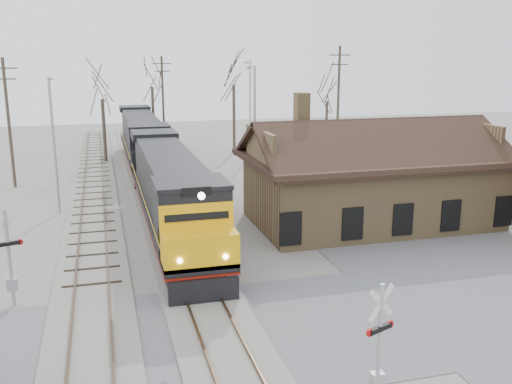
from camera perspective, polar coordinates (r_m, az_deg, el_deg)
The scene contains 19 objects.
ground at distance 21.69m, azimuth -3.82°, elevation -14.20°, with size 140.00×140.00×0.00m, color gray.
road at distance 21.68m, azimuth -3.82°, elevation -14.16°, with size 60.00×9.00×0.03m, color #5C5C61.
track_main at distance 35.48m, azimuth -8.72°, elevation -3.01°, with size 3.40×90.00×0.24m.
track_siding at distance 35.30m, azimuth -16.00°, elevation -3.48°, with size 3.40×90.00×0.24m.
depot at distance 35.45m, azimuth 11.36°, elevation 0.77°, with size 15.20×9.31×7.90m.
locomotive_lead at distance 32.75m, azimuth -8.41°, elevation -0.02°, with size 3.18×21.29×4.73m.
locomotive_trailing at distance 53.87m, azimuth -11.29°, elevation 5.18°, with size 3.18×21.29×4.48m.
crossbuck_near at distance 17.34m, azimuth 12.18°, elevation -15.22°, with size 1.05×0.49×3.87m.
crossbuck_far at distance 25.37m, azimuth -23.41°, elevation -6.38°, with size 1.15×0.39×4.11m.
streetlight_a at distance 38.73m, azimuth -19.58°, elevation 5.07°, with size 0.25×2.04×8.73m.
streetlight_b at distance 39.79m, azimuth -0.19°, elevation 6.55°, with size 0.25×2.04×9.39m.
streetlight_c at distance 58.24m, azimuth -0.63°, elevation 8.83°, with size 0.25×2.04×9.50m.
utility_pole_a at distance 47.67m, azimuth -23.50°, elevation 6.54°, with size 2.00×0.24×9.92m.
utility_pole_b at distance 62.78m, azimuth -9.27°, elevation 8.93°, with size 2.00×0.24×9.99m.
utility_pole_c at distance 52.15m, azimuth 8.21°, elevation 8.56°, with size 2.00×0.24×10.87m.
tree_b at distance 56.11m, azimuth -15.19°, elevation 9.95°, with size 4.02×4.02×9.85m.
tree_c at distance 65.24m, azimuth -10.39°, elevation 11.26°, with size 4.43×4.43×10.84m.
tree_d at distance 60.43m, azimuth -2.25°, elevation 11.80°, with size 4.73×4.73×11.58m.
tree_e at distance 63.59m, azimuth 7.14°, elevation 9.74°, with size 3.43×3.43×8.40m.
Camera 1 is at (-3.72, -18.84, 10.09)m, focal length 40.00 mm.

